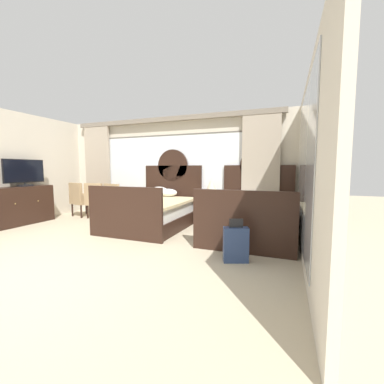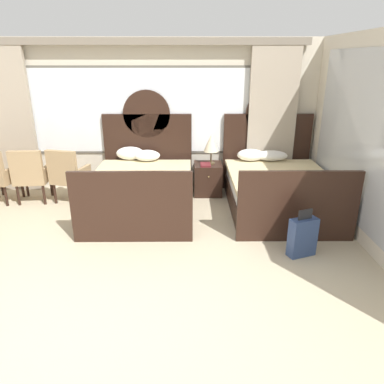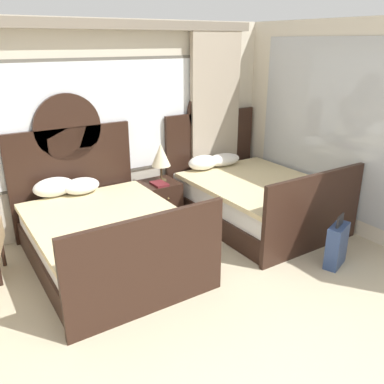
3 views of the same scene
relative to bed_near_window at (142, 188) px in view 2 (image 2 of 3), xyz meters
name	(u,v)px [view 2 (image 2 of 3)]	position (x,y,z in m)	size (l,w,h in m)	color
ground_plane	(96,328)	(-0.10, -2.81, -0.37)	(24.00, 24.00, 0.00)	#BCAD8E
wall_back_window	(141,114)	(-0.10, 1.08, 1.03)	(6.35, 0.22, 2.70)	beige
wall_right_mirror	(377,144)	(3.11, -1.14, 0.98)	(0.08, 4.50, 2.70)	beige
bed_near_window	(142,188)	(0.00, 0.00, 0.00)	(1.62, 2.20, 1.84)	black
bed_near_mirror	(277,187)	(2.21, 0.00, 0.00)	(1.62, 2.20, 1.84)	black
nightstand_between_beds	(208,179)	(1.11, 0.70, -0.09)	(0.50, 0.52, 0.57)	black
table_lamp_on_nightstand	(211,143)	(1.16, 0.72, 0.57)	(0.27, 0.27, 0.54)	brown
book_on_nightstand	(205,165)	(1.06, 0.60, 0.21)	(0.18, 0.26, 0.03)	maroon
armchair_by_window_left	(68,173)	(-1.30, 0.32, 0.14)	(0.64, 0.64, 0.95)	tan
armchair_by_window_centre	(31,174)	(-1.93, 0.32, 0.14)	(0.56, 0.56, 0.95)	tan
suitcase_on_floor	(303,237)	(2.19, -1.51, -0.12)	(0.38, 0.26, 0.63)	navy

